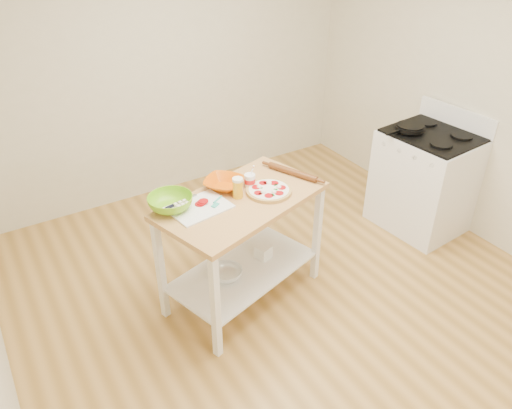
{
  "coord_description": "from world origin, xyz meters",
  "views": [
    {
      "loc": [
        -1.78,
        -2.28,
        2.73
      ],
      "look_at": [
        -0.13,
        0.38,
        0.77
      ],
      "focal_mm": 35.0,
      "sensor_mm": 36.0,
      "label": 1
    }
  ],
  "objects": [
    {
      "name": "spatula",
      "position": [
        -0.47,
        0.36,
        0.92
      ],
      "size": [
        0.13,
        0.12,
        0.01
      ],
      "rotation": [
        0.0,
        0.0,
        0.52
      ],
      "color": "teal",
      "rests_on": "cutting_board"
    },
    {
      "name": "gas_stove",
      "position": [
        1.66,
        0.33,
        0.47
      ],
      "size": [
        0.72,
        0.82,
        1.11
      ],
      "rotation": [
        0.0,
        0.0,
        0.08
      ],
      "color": "white",
      "rests_on": "ground"
    },
    {
      "name": "orange_bowl",
      "position": [
        -0.32,
        0.53,
        0.93
      ],
      "size": [
        0.39,
        0.39,
        0.07
      ],
      "primitive_type": "imported",
      "rotation": [
        0.0,
        0.0,
        0.69
      ],
      "color": "#CF5402",
      "rests_on": "prep_island"
    },
    {
      "name": "room_shell",
      "position": [
        0.0,
        0.0,
        1.35
      ],
      "size": [
        4.04,
        4.54,
        2.74
      ],
      "color": "#B78943",
      "rests_on": "ground"
    },
    {
      "name": "yogurt_tub",
      "position": [
        -0.15,
        0.44,
        0.95
      ],
      "size": [
        0.08,
        0.08,
        0.18
      ],
      "color": "white",
      "rests_on": "prep_island"
    },
    {
      "name": "pizza",
      "position": [
        -0.07,
        0.3,
        0.92
      ],
      "size": [
        0.33,
        0.33,
        0.05
      ],
      "rotation": [
        0.0,
        0.0,
        0.28
      ],
      "color": "tan",
      "rests_on": "prep_island"
    },
    {
      "name": "prep_island",
      "position": [
        -0.28,
        0.33,
        0.65
      ],
      "size": [
        1.34,
        0.97,
        0.9
      ],
      "rotation": [
        0.0,
        0.0,
        0.28
      ],
      "color": "tan",
      "rests_on": "ground"
    },
    {
      "name": "shelf_bin",
      "position": [
        -0.07,
        0.37,
        0.31
      ],
      "size": [
        0.13,
        0.13,
        0.11
      ],
      "primitive_type": "cube",
      "rotation": [
        0.0,
        0.0,
        0.28
      ],
      "color": "white",
      "rests_on": "prep_island"
    },
    {
      "name": "cutting_board",
      "position": [
        -0.6,
        0.38,
        0.91
      ],
      "size": [
        0.44,
        0.35,
        0.04
      ],
      "rotation": [
        0.0,
        0.0,
        0.14
      ],
      "color": "white",
      "rests_on": "prep_island"
    },
    {
      "name": "rolling_pin",
      "position": [
        0.22,
        0.42,
        0.92
      ],
      "size": [
        0.21,
        0.4,
        0.05
      ],
      "primitive_type": "cylinder",
      "rotation": [
        1.57,
        0.0,
        0.4
      ],
      "color": "brown",
      "rests_on": "prep_island"
    },
    {
      "name": "green_bowl",
      "position": [
        -0.76,
        0.47,
        0.95
      ],
      "size": [
        0.31,
        0.31,
        0.1
      ],
      "primitive_type": "imported",
      "rotation": [
        0.0,
        0.0,
        0.01
      ],
      "color": "#6DB514",
      "rests_on": "prep_island"
    },
    {
      "name": "shelf_glass_bowl",
      "position": [
        -0.44,
        0.31,
        0.3
      ],
      "size": [
        0.29,
        0.29,
        0.07
      ],
      "primitive_type": "imported",
      "rotation": [
        0.0,
        0.0,
        0.25
      ],
      "color": "silver",
      "rests_on": "prep_island"
    },
    {
      "name": "skillet",
      "position": [
        1.52,
        0.48,
        0.97
      ],
      "size": [
        0.41,
        0.26,
        0.03
      ],
      "rotation": [
        0.0,
        0.0,
        -0.01
      ],
      "color": "black",
      "rests_on": "gas_stove"
    },
    {
      "name": "knife",
      "position": [
        -0.71,
        0.48,
        0.92
      ],
      "size": [
        0.27,
        0.09,
        0.01
      ],
      "rotation": [
        0.0,
        0.0,
        0.2
      ],
      "color": "silver",
      "rests_on": "cutting_board"
    },
    {
      "name": "beer_pint",
      "position": [
        -0.3,
        0.36,
        0.98
      ],
      "size": [
        0.08,
        0.08,
        0.15
      ],
      "color": "gold",
      "rests_on": "prep_island"
    }
  ]
}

